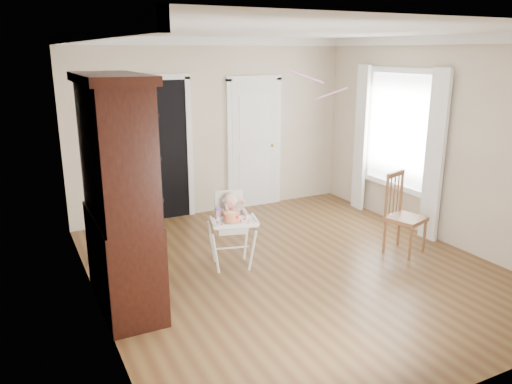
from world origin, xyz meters
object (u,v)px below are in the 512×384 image
sippy_cup (218,213)px  dining_chair (404,216)px  china_cabinet (120,196)px  cake (232,217)px  high_chair (231,221)px

sippy_cup → dining_chair: bearing=-12.7°
china_cabinet → dining_chair: 3.55m
cake → dining_chair: size_ratio=0.23×
sippy_cup → dining_chair: dining_chair is taller
cake → china_cabinet: size_ratio=0.10×
high_chair → cake: (-0.08, -0.20, 0.13)m
high_chair → sippy_cup: size_ratio=5.40×
cake → dining_chair: bearing=-9.3°
cake → china_cabinet: 1.35m
high_chair → dining_chair: size_ratio=0.90×
high_chair → dining_chair: 2.22m
sippy_cup → china_cabinet: size_ratio=0.07×
cake → sippy_cup: 0.19m
sippy_cup → dining_chair: size_ratio=0.17×
high_chair → cake: 0.25m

